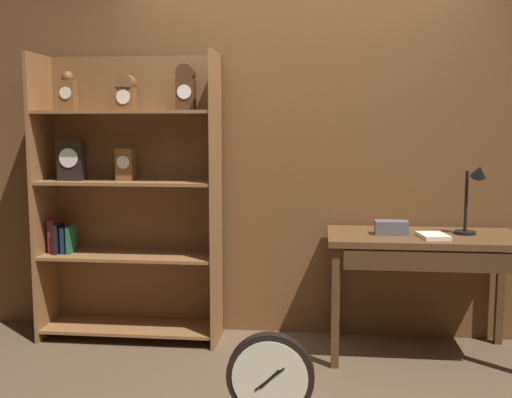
{
  "coord_description": "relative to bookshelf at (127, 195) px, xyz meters",
  "views": [
    {
      "loc": [
        0.15,
        -2.95,
        1.48
      ],
      "look_at": [
        -0.24,
        0.65,
        1.05
      ],
      "focal_mm": 41.9,
      "sensor_mm": 36.0,
      "label": 1
    }
  ],
  "objects": [
    {
      "name": "desk_lamp",
      "position": [
        2.31,
        -0.14,
        0.05
      ],
      "size": [
        0.18,
        0.18,
        0.46
      ],
      "color": "black",
      "rests_on": "workbench"
    },
    {
      "name": "open_repair_manual",
      "position": [
        2.05,
        -0.27,
        -0.2
      ],
      "size": [
        0.19,
        0.24,
        0.02
      ],
      "primitive_type": "cube",
      "rotation": [
        0.0,
        0.0,
        0.16
      ],
      "color": "silver",
      "rests_on": "workbench"
    },
    {
      "name": "back_wood_panel",
      "position": [
        1.19,
        0.23,
        0.29
      ],
      "size": [
        4.8,
        0.05,
        2.6
      ],
      "primitive_type": "cube",
      "color": "brown",
      "rests_on": "ground"
    },
    {
      "name": "bookshelf",
      "position": [
        0.0,
        0.0,
        0.0
      ],
      "size": [
        1.26,
        0.39,
        1.99
      ],
      "color": "brown",
      "rests_on": "ground"
    },
    {
      "name": "workbench",
      "position": [
        2.01,
        -0.18,
        -0.31
      ],
      "size": [
        1.23,
        0.63,
        0.8
      ],
      "color": "brown",
      "rests_on": "ground"
    },
    {
      "name": "round_clock_large",
      "position": [
        1.11,
        -1.2,
        -0.77
      ],
      "size": [
        0.44,
        0.11,
        0.48
      ],
      "color": "black",
      "rests_on": "ground"
    },
    {
      "name": "toolbox_small",
      "position": [
        1.8,
        -0.17,
        -0.17
      ],
      "size": [
        0.21,
        0.11,
        0.09
      ],
      "primitive_type": "cube",
      "color": "#595960",
      "rests_on": "workbench"
    }
  ]
}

